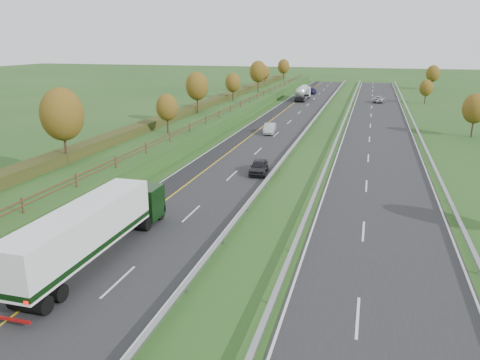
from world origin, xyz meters
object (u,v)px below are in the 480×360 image
object	(u,v)px
car_small_far	(312,91)
car_oncoming	(379,99)
car_dark_near	(259,167)
box_lorry	(93,228)
car_silver_mid	(270,128)
road_tanker	(303,92)

from	to	relation	value
car_small_far	car_oncoming	distance (m)	22.75
car_dark_near	car_small_far	world-z (taller)	car_small_far
box_lorry	car_silver_mid	distance (m)	46.55
road_tanker	car_silver_mid	xyz separation A→B (m)	(1.35, -44.60, -1.04)
box_lorry	car_dark_near	world-z (taller)	box_lorry
box_lorry	road_tanker	bearing A→B (deg)	89.77
car_dark_near	car_silver_mid	size ratio (longest dim) A/B	0.95
box_lorry	car_small_far	xyz separation A→B (m)	(0.79, 105.51, -1.52)
box_lorry	car_oncoming	distance (m)	92.84
road_tanker	car_dark_near	bearing A→B (deg)	-85.71
road_tanker	car_small_far	world-z (taller)	road_tanker
car_silver_mid	car_oncoming	distance (m)	47.51
road_tanker	car_oncoming	size ratio (longest dim) A/B	2.13
road_tanker	car_small_far	bearing A→B (deg)	88.28
road_tanker	car_dark_near	xyz separation A→B (m)	(5.07, -67.62, -1.06)
car_silver_mid	car_dark_near	bearing A→B (deg)	-87.10
box_lorry	car_silver_mid	size ratio (longest dim) A/B	3.45
box_lorry	car_oncoming	size ratio (longest dim) A/B	3.09
car_silver_mid	car_small_far	distance (m)	59.02
car_dark_near	car_silver_mid	distance (m)	23.32
road_tanker	box_lorry	bearing A→B (deg)	-90.23
car_dark_near	car_small_far	xyz separation A→B (m)	(-4.64, 82.04, 0.01)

